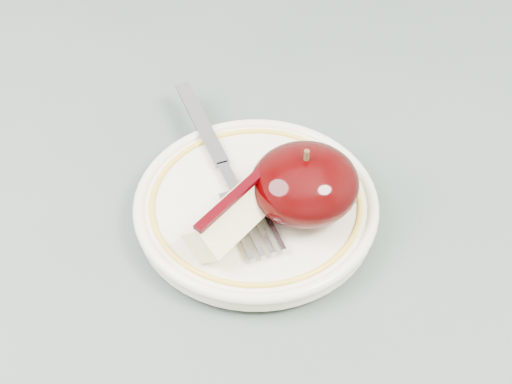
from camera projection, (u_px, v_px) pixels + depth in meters
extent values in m
cylinder|color=brown|center=(466.00, 204.00, 1.09)|extent=(0.05, 0.05, 0.71)
cube|color=#46564E|center=(264.00, 343.00, 0.49)|extent=(0.90, 0.90, 0.04)
cylinder|color=#F0E8CA|center=(256.00, 214.00, 0.54)|extent=(0.10, 0.10, 0.01)
cylinder|color=#F0E8CA|center=(256.00, 207.00, 0.54)|extent=(0.18, 0.18, 0.01)
torus|color=#F0E8CA|center=(256.00, 202.00, 0.53)|extent=(0.18, 0.18, 0.01)
torus|color=gold|center=(256.00, 201.00, 0.53)|extent=(0.16, 0.16, 0.00)
ellipsoid|color=black|center=(305.00, 184.00, 0.51)|extent=(0.08, 0.08, 0.05)
cylinder|color=#472D19|center=(307.00, 157.00, 0.49)|extent=(0.00, 0.00, 0.01)
cube|color=#FFF0BB|center=(237.00, 213.00, 0.50)|extent=(0.08, 0.08, 0.03)
cube|color=#2F0105|center=(236.00, 195.00, 0.49)|extent=(0.07, 0.06, 0.00)
cube|color=gray|center=(201.00, 123.00, 0.58)|extent=(0.03, 0.11, 0.00)
cube|color=gray|center=(229.00, 177.00, 0.54)|extent=(0.01, 0.03, 0.00)
cube|color=gray|center=(241.00, 202.00, 0.52)|extent=(0.03, 0.03, 0.00)
cube|color=gray|center=(273.00, 229.00, 0.51)|extent=(0.01, 0.04, 0.00)
cube|color=gray|center=(263.00, 232.00, 0.50)|extent=(0.01, 0.04, 0.00)
cube|color=gray|center=(252.00, 235.00, 0.50)|extent=(0.01, 0.04, 0.00)
cube|color=gray|center=(242.00, 238.00, 0.50)|extent=(0.01, 0.04, 0.00)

